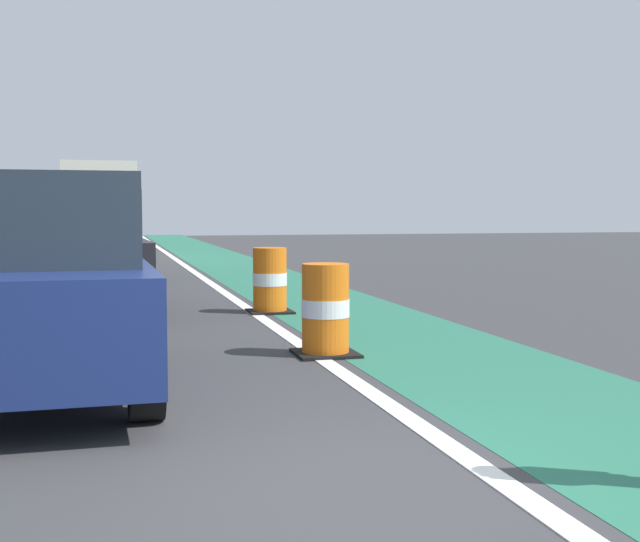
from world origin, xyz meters
The scene contains 9 objects.
ground_plane centered at (0.00, 0.00, 0.00)m, with size 100.00×100.00×0.00m, color #38383A.
bike_lane_strip centered at (2.40, 12.00, 0.00)m, with size 2.50×80.00×0.01m, color #286B51.
lane_divider_stripe centered at (0.90, 12.00, 0.01)m, with size 0.20×80.00×0.01m, color silver.
parked_suv_nearest centered at (-2.05, 3.38, 1.04)m, with size 1.98×4.63×2.04m.
parked_suv_second centered at (-1.79, 9.70, 1.04)m, with size 2.07×4.67×2.04m.
parked_sedan_third centered at (-1.80, 15.81, 0.83)m, with size 2.06×4.18×1.70m.
traffic_barrel_front centered at (1.02, 4.56, 0.53)m, with size 0.73×0.73×1.09m.
traffic_barrel_mid centered at (1.17, 8.73, 0.53)m, with size 0.73×0.73×1.09m.
delivery_truck_down_block centered at (-1.55, 25.33, 1.85)m, with size 2.42×7.62×3.23m.
Camera 1 is at (-1.52, -4.94, 1.73)m, focal length 46.93 mm.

